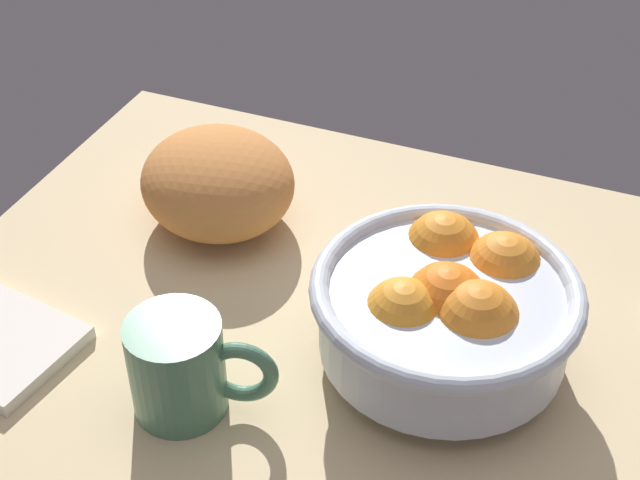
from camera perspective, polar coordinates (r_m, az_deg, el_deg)
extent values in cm
cube|color=#CFB687|center=(80.87, 3.05, -5.98)|extent=(78.16, 56.06, 3.00)
cylinder|color=silver|center=(76.66, 7.39, -6.87)|extent=(8.80, 8.80, 1.83)
cylinder|color=silver|center=(73.99, 7.63, -4.76)|extent=(19.80, 19.80, 5.90)
torus|color=silver|center=(72.02, 7.83, -3.05)|extent=(21.40, 21.40, 1.60)
sphere|color=orange|center=(71.61, 9.56, -5.13)|extent=(6.93, 6.93, 6.93)
sphere|color=orange|center=(78.15, 7.53, -0.59)|extent=(6.62, 6.62, 6.62)
sphere|color=orange|center=(71.58, 5.09, -4.77)|extent=(6.35, 6.35, 6.35)
sphere|color=orange|center=(76.87, 11.17, -1.86)|extent=(6.52, 6.52, 6.52)
sphere|color=orange|center=(73.00, 7.73, -3.92)|extent=(6.72, 6.72, 6.72)
ellipsoid|color=#C97B3D|center=(89.05, -6.33, 3.58)|extent=(21.45, 21.26, 8.94)
cylinder|color=#4E8162|center=(71.21, -8.81, -7.72)|extent=(7.34, 7.34, 8.34)
torus|color=#4E8162|center=(70.24, -4.93, -8.13)|extent=(5.98, 2.70, 5.87)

